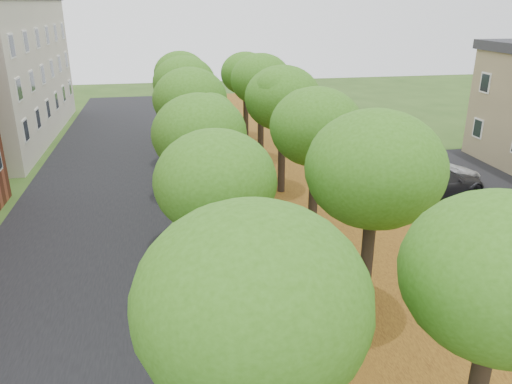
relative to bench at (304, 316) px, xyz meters
name	(u,v)px	position (x,y,z in m)	size (l,w,h in m)	color
street_asphalt	(86,227)	(-8.01, 9.28, -0.42)	(8.00, 70.00, 0.01)	black
footpath	(243,216)	(-0.51, 9.28, -0.42)	(3.20, 70.00, 0.01)	black
leaf_verge	(340,208)	(4.49, 9.28, -0.41)	(7.50, 70.00, 0.01)	#95641B
parking_lot	(479,191)	(12.99, 10.28, -0.42)	(9.00, 16.00, 0.01)	black
tree_row_west	(194,119)	(-2.71, 9.28, 4.53)	(3.90, 33.90, 6.64)	black
tree_row_east	(297,115)	(2.09, 9.28, 4.53)	(3.90, 33.90, 6.64)	black
bench	(304,316)	(0.00, 0.00, 0.00)	(1.01, 1.77, 0.81)	#2D382F
car_silver	(492,217)	(10.49, 5.65, 0.21)	(1.48, 3.68, 1.25)	silver
car_red	(484,211)	(10.49, 6.28, 0.22)	(1.35, 3.87, 1.28)	maroon
car_grey	(441,182)	(10.49, 10.19, 0.32)	(2.07, 5.08, 1.47)	#313136
car_white	(442,175)	(11.26, 11.43, 0.27)	(2.28, 4.94, 1.37)	silver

